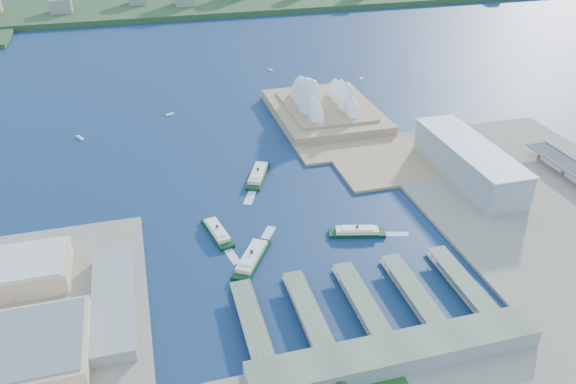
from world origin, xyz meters
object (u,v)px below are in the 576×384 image
object	(u,v)px
opera_house	(325,93)
ferry_b	(258,173)
ferry_a	(217,230)
ferry_c	(252,256)
toaster_building	(468,161)
ferry_d	(357,230)

from	to	relation	value
opera_house	ferry_b	distance (m)	186.78
ferry_a	ferry_c	bearing A→B (deg)	-76.48
ferry_b	ferry_c	world-z (taller)	ferry_b
toaster_building	ferry_b	world-z (taller)	toaster_building
toaster_building	ferry_c	xyz separation A→B (m)	(-248.35, -80.42, -14.92)
opera_house	ferry_c	bearing A→B (deg)	-119.45
toaster_building	ferry_b	distance (m)	220.23
ferry_b	ferry_d	world-z (taller)	ferry_b
toaster_building	ferry_a	xyz separation A→B (m)	(-269.97, -33.60, -15.58)
opera_house	ferry_d	world-z (taller)	opera_house
ferry_c	ferry_d	bearing A→B (deg)	-140.25
ferry_b	ferry_d	bearing A→B (deg)	-40.11
opera_house	ferry_d	size ratio (longest dim) A/B	3.56
toaster_building	ferry_d	xyz separation A→B (m)	(-149.00, -66.84, -15.71)
toaster_building	opera_house	bearing A→B (deg)	114.23
ferry_c	ferry_b	bearing A→B (deg)	-72.79
toaster_building	ferry_c	distance (m)	261.47
opera_house	ferry_b	size ratio (longest dim) A/B	3.01
opera_house	toaster_building	xyz separation A→B (m)	(90.00, -200.00, -11.50)
ferry_a	ferry_b	size ratio (longest dim) A/B	0.87
opera_house	toaster_building	distance (m)	219.62
toaster_building	ferry_d	distance (m)	164.06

